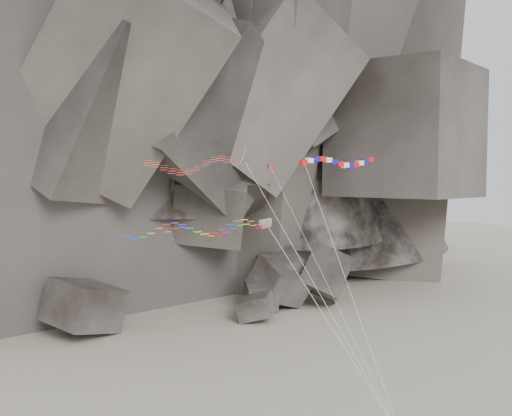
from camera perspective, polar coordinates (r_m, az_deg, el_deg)
name	(u,v)px	position (r m, az deg, el deg)	size (l,w,h in m)	color
ground	(280,414)	(60.30, 2.13, -17.86)	(260.00, 260.00, 0.00)	gray
headland	(129,53)	(124.47, -11.24, 13.33)	(110.00, 70.00, 84.00)	#554D46
boulder_field	(223,298)	(93.26, -2.94, -7.96)	(64.69, 17.47, 10.37)	#47423F
delta_kite	(190,164)	(57.95, -5.88, 3.91)	(16.46, 17.34, 22.46)	red
banner_kite	(339,163)	(63.60, 7.37, 3.97)	(9.36, 17.84, 21.50)	red
parafoil_kite	(193,229)	(51.57, -5.66, -1.84)	(19.54, 10.19, 16.33)	yellow
pennant_kite	(295,218)	(56.20, 3.47, -0.89)	(5.26, 14.37, 20.80)	red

